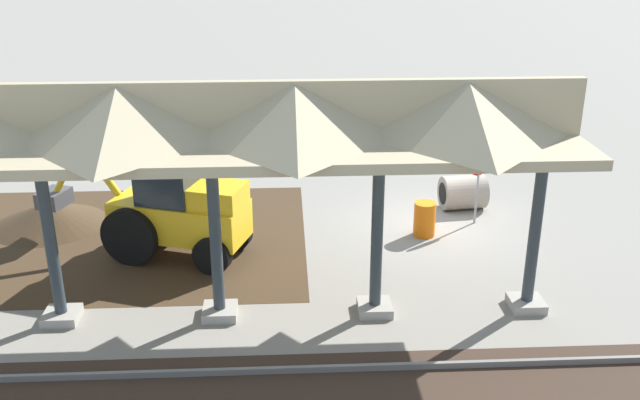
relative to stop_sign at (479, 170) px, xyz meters
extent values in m
plane|color=gray|center=(1.13, 0.05, -1.52)|extent=(120.00, 120.00, 0.00)
cube|color=#42301E|center=(9.50, 0.56, -1.52)|extent=(9.79, 7.00, 0.01)
cube|color=#9E998E|center=(0.05, 4.50, -1.42)|extent=(0.70, 0.70, 0.20)
cylinder|color=#2D383D|center=(0.05, 4.50, 0.28)|extent=(0.24, 0.24, 3.60)
cube|color=#9E998E|center=(3.26, 4.50, -1.42)|extent=(0.70, 0.70, 0.20)
cylinder|color=#2D383D|center=(3.26, 4.50, 0.28)|extent=(0.24, 0.24, 3.60)
cube|color=#9E998E|center=(6.47, 4.50, -1.42)|extent=(0.70, 0.70, 0.20)
cylinder|color=#2D383D|center=(6.47, 4.50, 0.28)|extent=(0.24, 0.24, 3.60)
cube|color=#9E998E|center=(9.68, 4.50, -1.42)|extent=(0.70, 0.70, 0.20)
cylinder|color=#2D383D|center=(9.68, 4.50, 0.28)|extent=(0.24, 0.24, 3.60)
cube|color=tan|center=(6.47, 4.50, 2.18)|extent=(14.04, 3.20, 0.20)
cube|color=tan|center=(6.47, 4.50, 2.83)|extent=(14.04, 0.20, 1.10)
pyramid|color=tan|center=(1.66, 4.50, 2.83)|extent=(2.89, 3.20, 1.10)
pyramid|color=tan|center=(4.87, 4.50, 2.83)|extent=(2.89, 3.20, 1.10)
pyramid|color=tan|center=(8.08, 4.50, 2.83)|extent=(2.89, 3.20, 1.10)
cube|color=slate|center=(1.13, 6.59, -1.44)|extent=(60.00, 0.08, 0.15)
cube|color=#38281E|center=(1.13, 7.30, -1.50)|extent=(60.00, 2.58, 0.03)
cylinder|color=gray|center=(0.00, 0.00, -0.55)|extent=(0.06, 0.06, 1.93)
cylinder|color=red|center=(0.00, 0.00, 0.22)|extent=(0.68, 0.38, 0.76)
cube|color=yellow|center=(7.60, 1.59, -0.55)|extent=(3.45, 2.26, 0.90)
cube|color=#1E262D|center=(7.79, 1.53, 0.60)|extent=(1.61, 1.52, 1.40)
cube|color=yellow|center=(6.63, 1.92, 0.15)|extent=(1.44, 1.40, 0.50)
cylinder|color=black|center=(8.28, 0.61, -0.82)|extent=(1.42, 0.73, 1.40)
cylinder|color=black|center=(8.74, 1.96, -0.82)|extent=(1.42, 0.73, 1.40)
cylinder|color=black|center=(6.36, 1.32, -1.07)|extent=(0.95, 0.57, 0.90)
cylinder|color=black|center=(6.78, 2.55, -1.07)|extent=(0.95, 0.57, 0.90)
cylinder|color=yellow|center=(9.55, 0.93, 0.56)|extent=(1.07, 0.51, 1.41)
cylinder|color=yellow|center=(10.43, 0.64, 0.41)|extent=(1.06, 0.49, 1.68)
cube|color=#47474C|center=(10.86, 0.49, -0.39)|extent=(0.82, 0.95, 0.40)
cone|color=#42301E|center=(11.39, -0.48, -1.52)|extent=(5.99, 5.99, 1.27)
cylinder|color=#9E9384|center=(0.08, -1.06, -1.04)|extent=(1.29, 1.08, 0.96)
cylinder|color=black|center=(0.68, -0.99, -1.04)|extent=(0.09, 0.62, 0.62)
cylinder|color=orange|center=(1.51, 0.71, -1.07)|extent=(0.56, 0.56, 0.90)
camera|label=1|loc=(5.08, 17.38, 6.14)|focal=40.00mm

